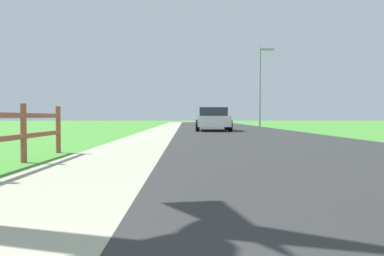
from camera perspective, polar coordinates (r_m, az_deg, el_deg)
The scene contains 6 objects.
ground_plane at distance 24.24m, azimuth -2.21°, elevation -0.31°, with size 120.00×120.00×0.00m, color #469334.
road_asphalt at distance 26.40m, azimuth 5.50°, elevation -0.14°, with size 7.00×66.00×0.01m, color #2E2E2E.
curb_concrete at distance 26.47m, azimuth -8.62°, elevation -0.15°, with size 6.00×66.00×0.01m, color #A9A88F.
grass_verge at distance 26.71m, azimuth -11.82°, elevation -0.15°, with size 5.00×66.00×0.00m, color #469334.
parked_suv_white at distance 23.23m, azimuth 3.15°, elevation 1.37°, with size 2.20×4.85×1.40m.
street_lamp at distance 31.02m, azimuth 10.36°, elevation 7.09°, with size 1.17×0.20×6.36m.
Camera 1 is at (0.52, 0.78, 0.84)m, focal length 35.57 mm.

